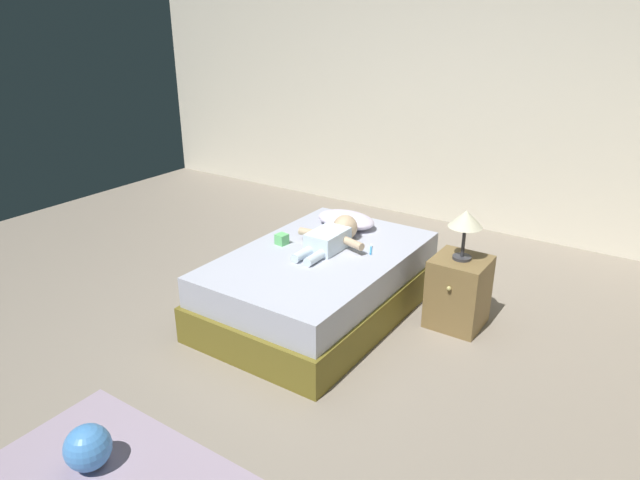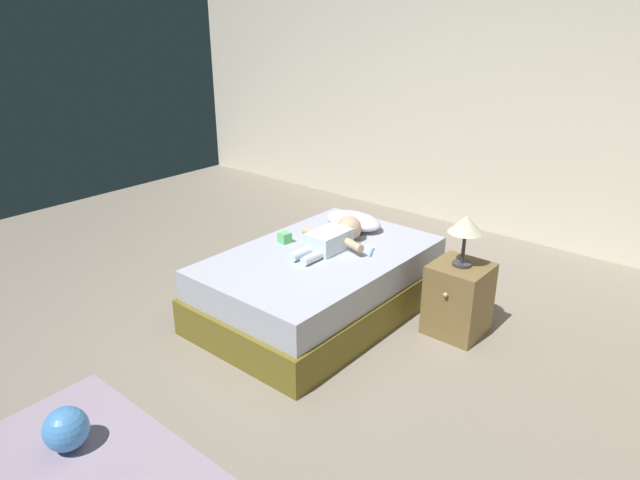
# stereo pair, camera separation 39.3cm
# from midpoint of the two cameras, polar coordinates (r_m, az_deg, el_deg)

# --- Properties ---
(ground_plane) EXTENTS (8.00, 8.00, 0.00)m
(ground_plane) POSITION_cam_midpoint_polar(r_m,az_deg,el_deg) (3.70, -1.42, -11.61)
(ground_plane) COLOR gray
(wall_behind_bed) EXTENTS (8.00, 0.12, 2.57)m
(wall_behind_bed) POSITION_cam_midpoint_polar(r_m,az_deg,el_deg) (5.73, 19.31, 13.27)
(wall_behind_bed) COLOR beige
(wall_behind_bed) RESTS_ON ground_plane
(bed) EXTENTS (1.12, 1.75, 0.47)m
(bed) POSITION_cam_midpoint_polar(r_m,az_deg,el_deg) (4.07, 2.77, -4.48)
(bed) COLOR brown
(bed) RESTS_ON ground_plane
(pillow) EXTENTS (0.48, 0.30, 0.12)m
(pillow) POSITION_cam_midpoint_polar(r_m,az_deg,el_deg) (4.43, 5.91, 1.91)
(pillow) COLOR silver
(pillow) RESTS_ON bed
(baby) EXTENTS (0.55, 0.66, 0.19)m
(baby) POSITION_cam_midpoint_polar(r_m,az_deg,el_deg) (4.06, 4.27, 0.24)
(baby) COLOR silver
(baby) RESTS_ON bed
(toothbrush) EXTENTS (0.08, 0.14, 0.02)m
(toothbrush) POSITION_cam_midpoint_polar(r_m,az_deg,el_deg) (4.01, 8.05, -1.23)
(toothbrush) COLOR #3797E0
(toothbrush) RESTS_ON bed
(nightstand) EXTENTS (0.36, 0.39, 0.50)m
(nightstand) POSITION_cam_midpoint_polar(r_m,az_deg,el_deg) (3.98, 16.59, -5.79)
(nightstand) COLOR brown
(nightstand) RESTS_ON ground_plane
(lamp) EXTENTS (0.23, 0.23, 0.35)m
(lamp) POSITION_cam_midpoint_polar(r_m,az_deg,el_deg) (3.77, 17.44, 1.25)
(lamp) COLOR #333338
(lamp) RESTS_ON nightstand
(rug) EXTENTS (1.43, 0.97, 0.01)m
(rug) POSITION_cam_midpoint_polar(r_m,az_deg,el_deg) (3.03, -19.61, -22.01)
(rug) COLOR #9A879B
(rug) RESTS_ON ground_plane
(toy_ball) EXTENTS (0.22, 0.22, 0.22)m
(toy_ball) POSITION_cam_midpoint_polar(r_m,az_deg,el_deg) (3.15, -20.94, -17.52)
(toy_ball) COLOR #468AD7
(toy_ball) RESTS_ON rug
(toy_block) EXTENTS (0.09, 0.09, 0.08)m
(toy_block) POSITION_cam_midpoint_polar(r_m,az_deg,el_deg) (4.13, -0.87, 0.18)
(toy_block) COLOR #66CB72
(toy_block) RESTS_ON bed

